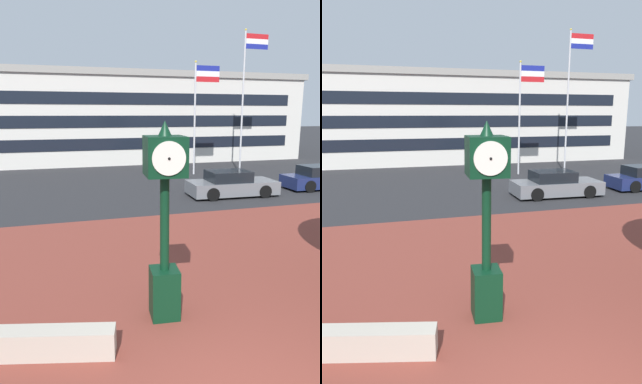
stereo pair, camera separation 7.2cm
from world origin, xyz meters
TOP-DOWN VIEW (x-y plane):
  - plaza_brick_paving at (0.00, 3.12)m, footprint 44.00×14.23m
  - planter_wall at (-3.11, 2.31)m, footprint 3.20×1.16m
  - street_clock at (-0.39, 2.87)m, footprint 0.81×0.86m
  - car_street_far at (6.09, 12.77)m, footprint 4.47×2.08m
  - flagpole_primary at (6.99, 19.62)m, footprint 1.76×0.14m
  - flagpole_secondary at (10.43, 19.62)m, footprint 1.78×0.14m
  - civic_building at (3.64, 32.41)m, footprint 31.53×15.06m

SIDE VIEW (x-z plane):
  - plaza_brick_paving at x=0.00m, z-range 0.00..0.01m
  - planter_wall at x=-3.11m, z-range 0.00..0.50m
  - car_street_far at x=6.09m, z-range -0.07..1.21m
  - street_clock at x=-0.39m, z-range 0.16..4.11m
  - civic_building at x=3.64m, z-range 0.01..7.43m
  - flagpole_primary at x=6.99m, z-range 0.82..8.23m
  - flagpole_secondary at x=10.43m, z-range 0.89..10.43m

